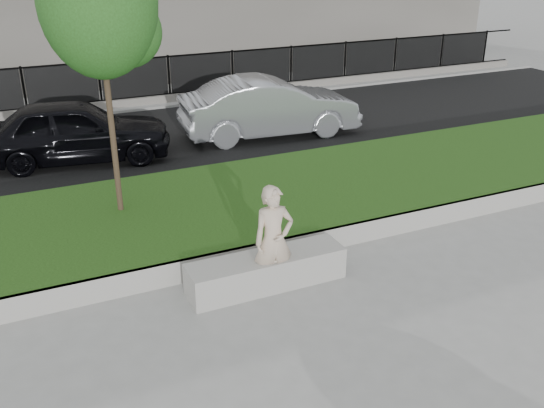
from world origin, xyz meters
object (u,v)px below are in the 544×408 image
car_dark (75,131)px  book (273,259)px  young_tree (103,7)px  stone_bench (266,271)px  car_silver (269,107)px  man (274,240)px

car_dark → book: bearing=-156.0°
book → young_tree: bearing=124.5°
stone_bench → young_tree: bearing=117.3°
car_silver → car_dark: bearing=94.6°
stone_bench → car_silver: (3.28, 7.09, 0.58)m
book → young_tree: young_tree is taller
young_tree → car_silver: young_tree is taller
book → car_silver: 7.94m
man → young_tree: 4.75m
young_tree → car_dark: (-0.26, 4.12, -3.21)m
man → car_dark: size_ratio=0.39×
book → car_silver: (3.24, 7.24, 0.30)m
stone_bench → car_dark: 7.39m
young_tree → car_dark: bearing=93.6°
stone_bench → man: (0.05, -0.15, 0.60)m
man → book: 0.33m
book → car_silver: bearing=73.6°
book → car_dark: (-1.87, 7.29, 0.27)m
book → car_dark: bearing=112.0°
stone_bench → car_dark: (-1.82, 7.15, 0.54)m
stone_bench → car_silver: car_silver is taller
stone_bench → car_dark: car_dark is taller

